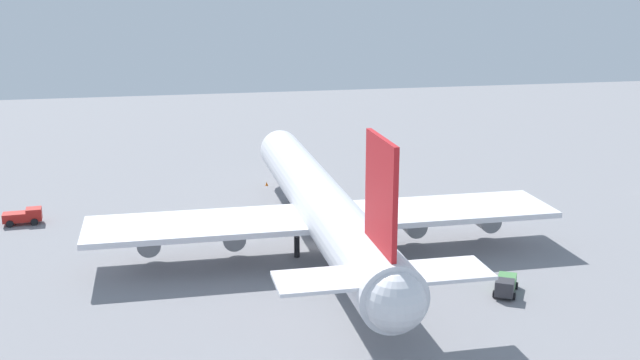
# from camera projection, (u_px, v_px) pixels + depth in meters

# --- Properties ---
(ground_plane) EXTENTS (282.50, 282.50, 0.00)m
(ground_plane) POSITION_uv_depth(u_px,v_px,m) (320.00, 246.00, 101.30)
(ground_plane) COLOR gray
(cargo_airplane) EXTENTS (70.63, 58.63, 19.90)m
(cargo_airplane) POSITION_uv_depth(u_px,v_px,m) (320.00, 204.00, 99.55)
(cargo_airplane) COLOR silver
(cargo_airplane) RESTS_ON ground_plane
(baggage_tug) EXTENTS (5.37, 4.27, 2.08)m
(baggage_tug) POSITION_uv_depth(u_px,v_px,m) (506.00, 285.00, 85.87)
(baggage_tug) COLOR #333338
(baggage_tug) RESTS_ON ground_plane
(maintenance_van) EXTENTS (2.89, 5.39, 2.24)m
(maintenance_van) POSITION_uv_depth(u_px,v_px,m) (24.00, 216.00, 110.20)
(maintenance_van) COLOR #B21E19
(maintenance_van) RESTS_ON ground_plane
(safety_cone_nose) EXTENTS (0.47, 0.47, 0.67)m
(safety_cone_nose) POSITION_uv_depth(u_px,v_px,m) (267.00, 184.00, 130.80)
(safety_cone_nose) COLOR orange
(safety_cone_nose) RESTS_ON ground_plane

